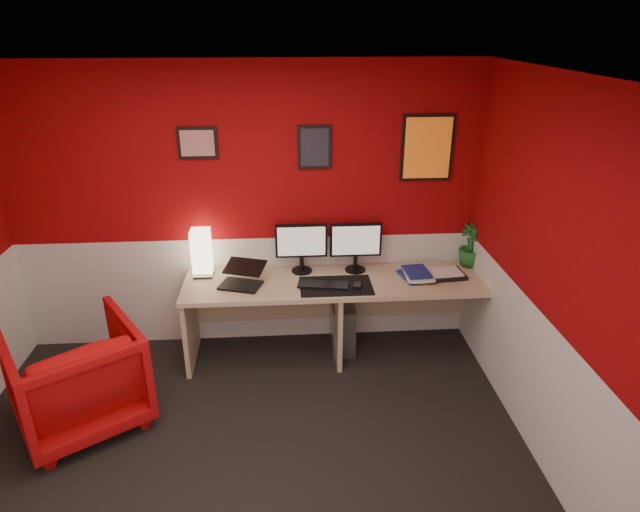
{
  "coord_description": "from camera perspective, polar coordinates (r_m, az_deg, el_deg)",
  "views": [
    {
      "loc": [
        0.32,
        -2.74,
        2.77
      ],
      "look_at": [
        0.6,
        1.21,
        1.05
      ],
      "focal_mm": 30.66,
      "sensor_mm": 36.0,
      "label": 1
    }
  ],
  "objects": [
    {
      "name": "wainscot_right",
      "position": [
        3.94,
        22.73,
        -13.87
      ],
      "size": [
        0.01,
        3.5,
        1.0
      ],
      "primitive_type": "cube",
      "color": "silver",
      "rests_on": "ground"
    },
    {
      "name": "laptop",
      "position": [
        4.55,
        -8.35,
        -1.91
      ],
      "size": [
        0.39,
        0.32,
        0.22
      ],
      "primitive_type": "cube",
      "rotation": [
        0.0,
        0.0,
        -0.32
      ],
      "color": "black",
      "rests_on": "desk"
    },
    {
      "name": "book_bottom",
      "position": [
        4.72,
        8.64,
        -2.25
      ],
      "size": [
        0.26,
        0.32,
        0.03
      ],
      "primitive_type": "imported",
      "rotation": [
        0.0,
        0.0,
        0.22
      ],
      "color": "navy",
      "rests_on": "desk"
    },
    {
      "name": "armchair",
      "position": [
        4.41,
        -24.07,
        -11.43
      ],
      "size": [
        1.18,
        1.18,
        0.79
      ],
      "primitive_type": "imported",
      "rotation": [
        0.0,
        0.0,
        3.72
      ],
      "color": "#BC0C0D",
      "rests_on": "ground"
    },
    {
      "name": "shoji_lamp",
      "position": [
        4.76,
        -12.24,
        0.18
      ],
      "size": [
        0.16,
        0.16,
        0.4
      ],
      "primitive_type": "cube",
      "color": "#FFE5B2",
      "rests_on": "desk"
    },
    {
      "name": "monitor_left",
      "position": [
        4.7,
        -1.95,
        1.59
      ],
      "size": [
        0.45,
        0.06,
        0.58
      ],
      "primitive_type": "cube",
      "color": "black",
      "rests_on": "desk"
    },
    {
      "name": "potted_plant",
      "position": [
        5.03,
        15.5,
        1.07
      ],
      "size": [
        0.25,
        0.25,
        0.39
      ],
      "primitive_type": "imported",
      "rotation": [
        0.0,
        0.0,
        -0.17
      ],
      "color": "#19591E",
      "rests_on": "desk"
    },
    {
      "name": "desk",
      "position": [
        4.82,
        1.77,
        -6.48
      ],
      "size": [
        2.6,
        0.65,
        0.73
      ],
      "primitive_type": "cube",
      "color": "tan",
      "rests_on": "ground"
    },
    {
      "name": "wainscot_back",
      "position": [
        5.04,
        -7.27,
        -3.49
      ],
      "size": [
        4.0,
        0.01,
        1.0
      ],
      "primitive_type": "cube",
      "color": "silver",
      "rests_on": "ground"
    },
    {
      "name": "wall_right",
      "position": [
        3.56,
        24.67,
        -4.13
      ],
      "size": [
        0.01,
        3.5,
        2.5
      ],
      "primitive_type": "cube",
      "color": "#9A0709",
      "rests_on": "ground"
    },
    {
      "name": "mouse",
      "position": [
        4.52,
        3.92,
        -3.11
      ],
      "size": [
        0.08,
        0.11,
        0.03
      ],
      "primitive_type": "cube",
      "rotation": [
        0.0,
        0.0,
        -0.23
      ],
      "color": "black",
      "rests_on": "desk_mat"
    },
    {
      "name": "book_top",
      "position": [
        4.69,
        8.9,
        -1.73
      ],
      "size": [
        0.22,
        0.28,
        0.03
      ],
      "primitive_type": "imported",
      "rotation": [
        0.0,
        0.0,
        0.08
      ],
      "color": "navy",
      "rests_on": "book_middle"
    },
    {
      "name": "art_center",
      "position": [
        4.59,
        -0.56,
        11.28
      ],
      "size": [
        0.28,
        0.02,
        0.36
      ],
      "primitive_type": "cube",
      "color": "black",
      "rests_on": "wall_back"
    },
    {
      "name": "desk_mat",
      "position": [
        4.55,
        1.68,
        -3.12
      ],
      "size": [
        0.6,
        0.38,
        0.01
      ],
      "primitive_type": "cube",
      "color": "black",
      "rests_on": "desk"
    },
    {
      "name": "art_right",
      "position": [
        4.75,
        11.14,
        11.01
      ],
      "size": [
        0.44,
        0.02,
        0.56
      ],
      "primitive_type": "cube",
      "color": "orange",
      "rests_on": "wall_back"
    },
    {
      "name": "book_middle",
      "position": [
        4.71,
        8.82,
        -1.92
      ],
      "size": [
        0.24,
        0.32,
        0.02
      ],
      "primitive_type": "imported",
      "rotation": [
        0.0,
        0.0,
        -0.03
      ],
      "color": "silver",
      "rests_on": "book_bottom"
    },
    {
      "name": "ceiling",
      "position": [
        2.78,
        -11.16,
        17.47
      ],
      "size": [
        4.0,
        3.5,
        0.01
      ],
      "primitive_type": "cube",
      "color": "white",
      "rests_on": "ground"
    },
    {
      "name": "zen_tray",
      "position": [
        4.84,
        12.75,
        -1.88
      ],
      "size": [
        0.37,
        0.28,
        0.03
      ],
      "primitive_type": "cube",
      "rotation": [
        0.0,
        0.0,
        0.1
      ],
      "color": "black",
      "rests_on": "desk"
    },
    {
      "name": "art_left",
      "position": [
        4.62,
        -12.66,
        11.45
      ],
      "size": [
        0.32,
        0.02,
        0.26
      ],
      "primitive_type": "cube",
      "color": "red",
      "rests_on": "wall_back"
    },
    {
      "name": "keyboard",
      "position": [
        4.54,
        0.32,
        -3.02
      ],
      "size": [
        0.44,
        0.21,
        0.02
      ],
      "primitive_type": "cube",
      "rotation": [
        0.0,
        0.0,
        -0.18
      ],
      "color": "black",
      "rests_on": "desk_mat"
    },
    {
      "name": "monitor_right",
      "position": [
        4.72,
        3.78,
        1.69
      ],
      "size": [
        0.45,
        0.06,
        0.58
      ],
      "primitive_type": "cube",
      "color": "black",
      "rests_on": "desk"
    },
    {
      "name": "pc_tower",
      "position": [
        5.01,
        2.35,
        -7.1
      ],
      "size": [
        0.21,
        0.45,
        0.45
      ],
      "primitive_type": "cube",
      "rotation": [
        0.0,
        0.0,
        -0.02
      ],
      "color": "#99999E",
      "rests_on": "ground"
    },
    {
      "name": "wall_back",
      "position": [
        4.76,
        -7.73,
        4.62
      ],
      "size": [
        4.0,
        0.01,
        2.5
      ],
      "primitive_type": "cube",
      "color": "#9A0709",
      "rests_on": "ground"
    },
    {
      "name": "ground",
      "position": [
        3.91,
        -8.12,
        -21.9
      ],
      "size": [
        4.0,
        3.5,
        0.01
      ],
      "primitive_type": "cube",
      "color": "black",
      "rests_on": "ground"
    }
  ]
}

